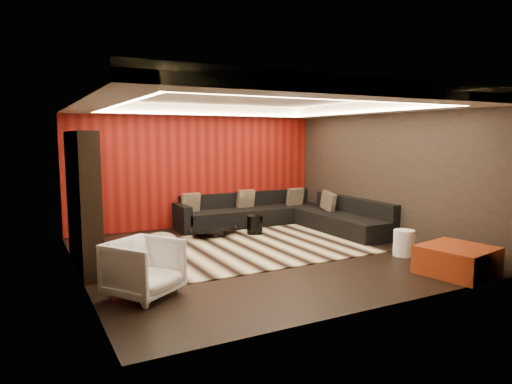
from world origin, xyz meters
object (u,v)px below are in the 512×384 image
orange_ottoman (457,260)px  coffee_table (214,231)px  white_side_table (404,243)px  sectional_sofa (285,216)px  armchair (144,268)px  drum_stool (255,225)px

orange_ottoman → coffee_table: bearing=118.6°
white_side_table → sectional_sofa: sectional_sofa is taller
orange_ottoman → armchair: armchair is taller
drum_stool → armchair: size_ratio=0.47×
white_side_table → orange_ottoman: 1.19m
armchair → sectional_sofa: bearing=3.2°
drum_stool → orange_ottoman: (1.45, -3.96, -0.00)m
coffee_table → drum_stool: drum_stool is taller
drum_stool → white_side_table: (1.55, -2.78, 0.01)m
drum_stool → armchair: 4.09m
drum_stool → orange_ottoman: size_ratio=0.41×
drum_stool → armchair: (-3.07, -2.70, 0.16)m
armchair → white_side_table: bearing=-35.0°
drum_stool → sectional_sofa: sectional_sofa is taller
white_side_table → orange_ottoman: white_side_table is taller
armchair → drum_stool: bearing=7.3°
drum_stool → white_side_table: size_ratio=0.86×
white_side_table → armchair: 4.62m
sectional_sofa → armchair: bearing=-142.8°
drum_stool → coffee_table: bearing=163.5°
drum_stool → sectional_sofa: size_ratio=0.11×
white_side_table → orange_ottoman: bearing=-94.6°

